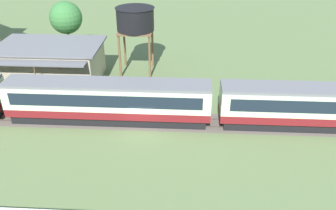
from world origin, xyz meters
The scene contains 6 objects.
ground_plane centered at (0.00, 0.00, 0.00)m, with size 600.00×600.00×0.00m, color #607547.
passenger_train centered at (-3.21, 1.41, 2.35)m, with size 62.01×3.03×4.24m.
railway_track centered at (-11.04, 1.41, 0.01)m, with size 109.44×3.60×0.04m.
station_building centered at (-12.34, 10.64, 2.31)m, with size 12.43×9.01×4.56m.
water_tower centered at (-2.33, 13.83, 7.01)m, with size 4.81×4.81×8.79m.
yard_tree_0 centered at (-12.95, 19.54, 5.34)m, with size 4.52×4.52×7.61m.
Camera 1 is at (4.16, -28.82, 18.78)m, focal length 38.00 mm.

